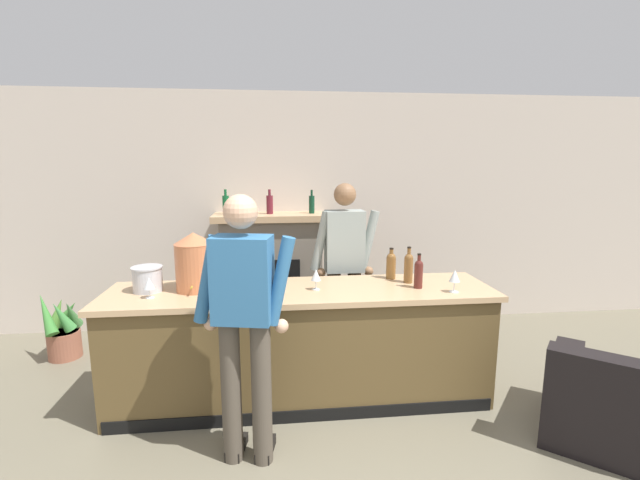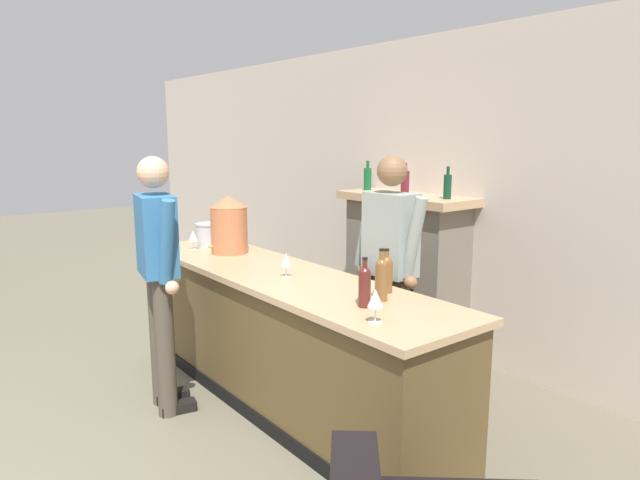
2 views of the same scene
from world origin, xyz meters
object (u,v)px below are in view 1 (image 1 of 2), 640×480
at_px(wine_bottle_rose_blush, 409,267).
at_px(ice_bucket_steel, 147,279).
at_px(wine_bottle_burgundy_dark, 419,273).
at_px(wine_glass_front_right, 149,284).
at_px(person_bartender, 344,266).
at_px(armchair_black, 607,408).
at_px(fireplace_stone, 272,273).
at_px(person_customer, 244,320).
at_px(wine_glass_by_dispenser, 316,275).
at_px(potted_plant_corner, 62,330).
at_px(wine_glass_back_row, 455,276).
at_px(wine_bottle_chardonnay_pale, 391,264).
at_px(copper_dispenser, 194,261).

bearing_deg(wine_bottle_rose_blush, ice_bucket_steel, -179.49).
relative_size(wine_bottle_burgundy_dark, wine_glass_front_right, 1.77).
height_order(person_bartender, wine_bottle_burgundy_dark, person_bartender).
height_order(person_bartender, wine_bottle_rose_blush, person_bartender).
bearing_deg(armchair_black, wine_bottle_burgundy_dark, 147.90).
distance_m(armchair_black, wine_bottle_burgundy_dark, 1.59).
xyz_separation_m(fireplace_stone, ice_bucket_steel, (-0.97, -1.43, 0.35)).
relative_size(person_customer, wine_glass_by_dispenser, 10.45).
bearing_deg(wine_bottle_rose_blush, potted_plant_corner, 164.07).
height_order(wine_bottle_burgundy_dark, wine_glass_back_row, wine_bottle_burgundy_dark).
xyz_separation_m(potted_plant_corner, person_customer, (1.94, -1.74, 0.69)).
xyz_separation_m(wine_bottle_chardonnay_pale, wine_bottle_rose_blush, (0.11, -0.14, 0.01)).
bearing_deg(person_bartender, wine_glass_by_dispenser, -117.40).
distance_m(ice_bucket_steel, wine_bottle_chardonnay_pale, 2.01).
relative_size(wine_bottle_chardonnay_pale, wine_glass_front_right, 1.70).
distance_m(wine_bottle_rose_blush, wine_glass_back_row, 0.41).
xyz_separation_m(armchair_black, wine_glass_back_row, (-0.91, 0.58, 0.83)).
height_order(armchair_black, wine_glass_back_row, wine_glass_back_row).
height_order(copper_dispenser, wine_glass_back_row, copper_dispenser).
height_order(wine_bottle_burgundy_dark, wine_bottle_chardonnay_pale, wine_bottle_burgundy_dark).
bearing_deg(person_bartender, copper_dispenser, -156.84).
height_order(potted_plant_corner, copper_dispenser, copper_dispenser).
distance_m(person_customer, ice_bucket_steel, 1.12).
xyz_separation_m(fireplace_stone, wine_glass_front_right, (-0.90, -1.61, 0.36)).
xyz_separation_m(copper_dispenser, wine_bottle_rose_blush, (1.75, 0.03, -0.10)).
relative_size(person_bartender, wine_bottle_chardonnay_pale, 6.46).
relative_size(copper_dispenser, wine_glass_back_row, 2.58).
bearing_deg(armchair_black, person_bartender, 139.42).
bearing_deg(person_bartender, fireplace_stone, 127.97).
xyz_separation_m(armchair_black, wine_glass_by_dispenser, (-1.98, 0.76, 0.82)).
height_order(person_customer, ice_bucket_steel, person_customer).
relative_size(ice_bucket_steel, wine_bottle_burgundy_dark, 0.83).
bearing_deg(wine_bottle_chardonnay_pale, armchair_black, -38.43).
xyz_separation_m(wine_bottle_chardonnay_pale, wine_glass_by_dispenser, (-0.68, -0.27, -0.01)).
distance_m(person_bartender, wine_glass_front_right, 1.75).
relative_size(person_bartender, wine_glass_front_right, 11.00).
height_order(potted_plant_corner, wine_bottle_burgundy_dark, wine_bottle_burgundy_dark).
relative_size(potted_plant_corner, wine_glass_front_right, 4.39).
xyz_separation_m(fireplace_stone, wine_bottle_rose_blush, (1.15, -1.41, 0.38)).
xyz_separation_m(potted_plant_corner, copper_dispenser, (1.51, -0.96, 0.89)).
bearing_deg(wine_bottle_burgundy_dark, wine_bottle_rose_blush, 101.30).
height_order(person_customer, wine_bottle_burgundy_dark, person_customer).
height_order(armchair_black, wine_glass_front_right, wine_glass_front_right).
relative_size(armchair_black, wine_glass_by_dispenser, 6.70).
relative_size(potted_plant_corner, person_bartender, 0.40).
height_order(armchair_black, copper_dispenser, copper_dispenser).
bearing_deg(person_bartender, wine_glass_back_row, -48.59).
height_order(armchair_black, person_customer, person_customer).
bearing_deg(copper_dispenser, wine_glass_by_dispenser, -5.80).
relative_size(ice_bucket_steel, wine_glass_by_dispenser, 1.40).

